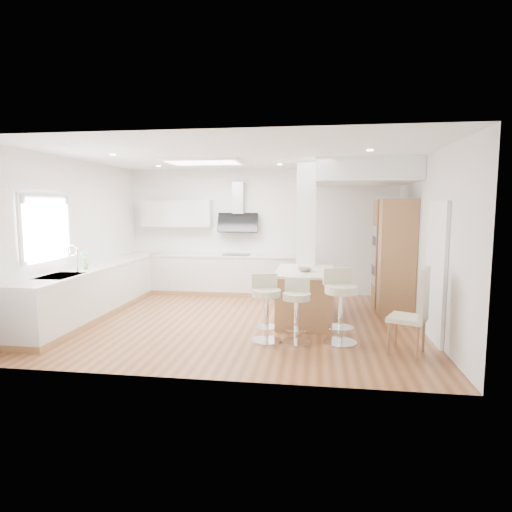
% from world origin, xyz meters
% --- Properties ---
extents(ground, '(6.00, 6.00, 0.00)m').
position_xyz_m(ground, '(0.00, 0.00, 0.00)').
color(ground, '#975E38').
rests_on(ground, ground).
extents(ceiling, '(6.00, 5.00, 0.02)m').
position_xyz_m(ceiling, '(0.00, 0.00, 0.00)').
color(ceiling, white).
rests_on(ceiling, ground).
extents(wall_back, '(6.00, 0.04, 2.80)m').
position_xyz_m(wall_back, '(0.00, 2.50, 1.40)').
color(wall_back, white).
rests_on(wall_back, ground).
extents(wall_left, '(0.04, 5.00, 2.80)m').
position_xyz_m(wall_left, '(-3.00, 0.00, 1.40)').
color(wall_left, white).
rests_on(wall_left, ground).
extents(wall_right, '(0.04, 5.00, 2.80)m').
position_xyz_m(wall_right, '(3.00, 0.00, 1.40)').
color(wall_right, white).
rests_on(wall_right, ground).
extents(skylight, '(4.10, 2.10, 0.06)m').
position_xyz_m(skylight, '(-0.79, 0.60, 2.77)').
color(skylight, white).
rests_on(skylight, ground).
extents(window_left, '(0.06, 1.28, 1.07)m').
position_xyz_m(window_left, '(-2.96, -0.90, 1.69)').
color(window_left, white).
rests_on(window_left, ground).
extents(doorway_right, '(0.05, 1.00, 2.10)m').
position_xyz_m(doorway_right, '(2.97, -0.60, 1.00)').
color(doorway_right, '#403A32').
rests_on(doorway_right, ground).
extents(counter_left, '(0.63, 4.50, 1.35)m').
position_xyz_m(counter_left, '(-2.70, 0.23, 0.46)').
color(counter_left, '#A07144').
rests_on(counter_left, ground).
extents(counter_back, '(3.62, 0.63, 2.50)m').
position_xyz_m(counter_back, '(-0.91, 2.22, 0.70)').
color(counter_back, '#A07144').
rests_on(counter_back, ground).
extents(pillar, '(0.35, 0.35, 2.80)m').
position_xyz_m(pillar, '(1.05, 0.95, 1.40)').
color(pillar, white).
rests_on(pillar, ground).
extents(soffit, '(1.78, 2.20, 0.40)m').
position_xyz_m(soffit, '(2.10, 1.40, 2.60)').
color(soffit, white).
rests_on(soffit, ground).
extents(oven_column, '(0.63, 1.21, 2.10)m').
position_xyz_m(oven_column, '(2.68, 1.23, 1.05)').
color(oven_column, '#A07144').
rests_on(oven_column, ground).
extents(peninsula, '(1.00, 1.49, 0.96)m').
position_xyz_m(peninsula, '(1.07, 0.14, 0.45)').
color(peninsula, '#A07144').
rests_on(peninsula, ground).
extents(bar_stool_a, '(0.56, 0.56, 0.99)m').
position_xyz_m(bar_stool_a, '(0.53, -1.02, 0.56)').
color(bar_stool_a, silver).
rests_on(bar_stool_a, ground).
extents(bar_stool_b, '(0.42, 0.42, 0.94)m').
position_xyz_m(bar_stool_b, '(0.98, -1.02, 0.53)').
color(bar_stool_b, silver).
rests_on(bar_stool_b, ground).
extents(bar_stool_c, '(0.60, 0.60, 1.08)m').
position_xyz_m(bar_stool_c, '(1.60, -0.96, 0.61)').
color(bar_stool_c, silver).
rests_on(bar_stool_c, ground).
extents(dining_chair, '(0.61, 0.61, 1.19)m').
position_xyz_m(dining_chair, '(2.56, -1.31, 0.63)').
color(dining_chair, beige).
rests_on(dining_chair, ground).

